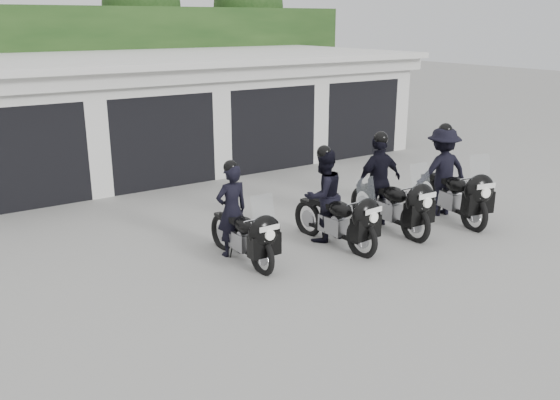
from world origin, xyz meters
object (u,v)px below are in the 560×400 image
police_bike_b (330,202)px  police_bike_c (385,187)px  police_bike_d (447,177)px  police_bike_a (240,221)px

police_bike_b → police_bike_c: (1.39, 0.06, 0.04)m
police_bike_b → police_bike_d: police_bike_d is taller
police_bike_a → police_bike_d: (4.64, -0.33, 0.15)m
police_bike_b → police_bike_c: size_ratio=0.95×
police_bike_b → police_bike_d: bearing=-7.6°
police_bike_b → police_bike_d: (2.90, -0.13, 0.07)m
police_bike_a → police_bike_c: 3.13m
police_bike_b → police_bike_c: police_bike_c is taller
police_bike_d → police_bike_a: bearing=-172.4°
police_bike_c → police_bike_d: size_ratio=0.99×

